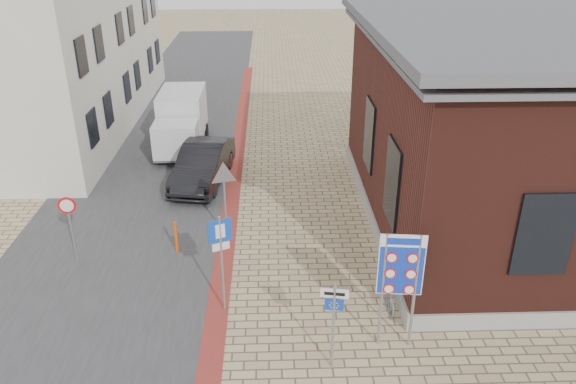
{
  "coord_description": "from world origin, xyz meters",
  "views": [
    {
      "loc": [
        -0.49,
        -10.37,
        9.51
      ],
      "look_at": [
        0.01,
        4.75,
        2.2
      ],
      "focal_mm": 35.0,
      "sensor_mm": 36.0,
      "label": 1
    }
  ],
  "objects_px": {
    "essen_sign": "(334,313)",
    "bollard": "(176,237)",
    "border_sign": "(401,267)",
    "box_truck": "(181,121)",
    "sedan": "(203,164)",
    "parking_sign": "(221,247)"
  },
  "relations": [
    {
      "from": "border_sign",
      "to": "box_truck",
      "type": "bearing_deg",
      "value": 122.77
    },
    {
      "from": "sedan",
      "to": "essen_sign",
      "type": "xyz_separation_m",
      "value": [
        4.08,
        -10.6,
        0.77
      ]
    },
    {
      "from": "box_truck",
      "to": "parking_sign",
      "type": "bearing_deg",
      "value": -77.84
    },
    {
      "from": "sedan",
      "to": "box_truck",
      "type": "distance_m",
      "value": 4.14
    },
    {
      "from": "sedan",
      "to": "parking_sign",
      "type": "relative_size",
      "value": 1.65
    },
    {
      "from": "bollard",
      "to": "parking_sign",
      "type": "bearing_deg",
      "value": -60.46
    },
    {
      "from": "sedan",
      "to": "box_truck",
      "type": "relative_size",
      "value": 0.98
    },
    {
      "from": "essen_sign",
      "to": "parking_sign",
      "type": "height_order",
      "value": "parking_sign"
    },
    {
      "from": "border_sign",
      "to": "essen_sign",
      "type": "distance_m",
      "value": 1.91
    },
    {
      "from": "sedan",
      "to": "border_sign",
      "type": "height_order",
      "value": "border_sign"
    },
    {
      "from": "bollard",
      "to": "essen_sign",
      "type": "bearing_deg",
      "value": -50.0
    },
    {
      "from": "border_sign",
      "to": "bollard",
      "type": "bearing_deg",
      "value": 148.7
    },
    {
      "from": "parking_sign",
      "to": "bollard",
      "type": "relative_size",
      "value": 2.63
    },
    {
      "from": "border_sign",
      "to": "bollard",
      "type": "xyz_separation_m",
      "value": [
        -6.0,
        4.51,
        -1.73
      ]
    },
    {
      "from": "border_sign",
      "to": "parking_sign",
      "type": "relative_size",
      "value": 1.1
    },
    {
      "from": "box_truck",
      "to": "essen_sign",
      "type": "distance_m",
      "value": 15.46
    },
    {
      "from": "essen_sign",
      "to": "bollard",
      "type": "xyz_separation_m",
      "value": [
        -4.38,
        5.22,
        -1.0
      ]
    },
    {
      "from": "box_truck",
      "to": "sedan",
      "type": "bearing_deg",
      "value": -71.23
    },
    {
      "from": "box_truck",
      "to": "parking_sign",
      "type": "relative_size",
      "value": 1.69
    },
    {
      "from": "sedan",
      "to": "border_sign",
      "type": "bearing_deg",
      "value": -51.37
    },
    {
      "from": "box_truck",
      "to": "parking_sign",
      "type": "distance_m",
      "value": 12.57
    },
    {
      "from": "parking_sign",
      "to": "essen_sign",
      "type": "bearing_deg",
      "value": -63.35
    }
  ]
}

